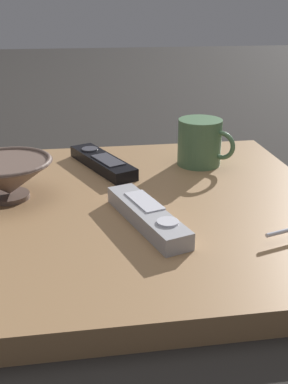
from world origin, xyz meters
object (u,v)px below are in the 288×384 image
(tv_remote_near, at_px, (102,162))
(coffee_mug, at_px, (200,142))
(cereal_bowl, at_px, (8,177))
(tv_remote_far, at_px, (150,215))

(tv_remote_near, bearing_deg, coffee_mug, 177.49)
(coffee_mug, relative_size, tv_remote_near, 0.51)
(cereal_bowl, bearing_deg, tv_remote_near, -141.86)
(cereal_bowl, bearing_deg, coffee_mug, -161.60)
(tv_remote_near, height_order, tv_remote_far, tv_remote_far)
(tv_remote_far, bearing_deg, tv_remote_near, -78.00)
(coffee_mug, height_order, tv_remote_near, coffee_mug)
(coffee_mug, distance_m, tv_remote_far, 0.29)
(coffee_mug, distance_m, tv_remote_near, 0.20)
(coffee_mug, relative_size, tv_remote_far, 0.50)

